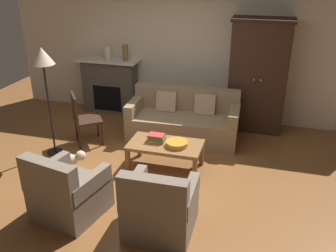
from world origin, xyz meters
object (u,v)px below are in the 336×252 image
(mantel_vase_cream, at_px, (107,53))
(dog, at_px, (67,161))
(fruit_bowl, at_px, (177,144))
(armchair_near_left, at_px, (67,193))
(armoire, at_px, (258,76))
(mantel_vase_bronze, at_px, (125,53))
(armchair_near_right, at_px, (160,208))
(book_stack, at_px, (157,138))
(floor_lamp, at_px, (43,63))
(couch, at_px, (184,121))
(coffee_table, at_px, (165,147))
(fireplace, at_px, (110,85))
(side_chair_wooden, at_px, (82,116))

(mantel_vase_cream, xyz_separation_m, dog, (0.42, -2.54, -1.01))
(fruit_bowl, bearing_deg, armchair_near_left, -126.81)
(armoire, bearing_deg, fruit_bowl, -117.74)
(mantel_vase_bronze, xyz_separation_m, dog, (0.04, -2.54, -1.03))
(fruit_bowl, distance_m, dog, 1.63)
(armchair_near_right, bearing_deg, armoire, 75.38)
(armoire, height_order, book_stack, armoire)
(fruit_bowl, xyz_separation_m, floor_lamp, (-2.09, 0.01, 1.07))
(armoire, distance_m, fruit_bowl, 2.24)
(couch, bearing_deg, armchair_near_left, -108.65)
(mantel_vase_cream, relative_size, mantel_vase_bronze, 0.86)
(coffee_table, bearing_deg, armchair_near_left, -121.01)
(fruit_bowl, height_order, mantel_vase_bronze, mantel_vase_bronze)
(fruit_bowl, height_order, dog, fruit_bowl)
(coffee_table, xyz_separation_m, dog, (-1.33, -0.59, -0.12))
(fruit_bowl, bearing_deg, mantel_vase_bronze, 128.25)
(couch, distance_m, fruit_bowl, 1.18)
(book_stack, height_order, armchair_near_right, armchair_near_right)
(dog, bearing_deg, armchair_near_left, -59.12)
(couch, relative_size, armchair_near_left, 2.14)
(couch, distance_m, armchair_near_right, 2.56)
(fireplace, distance_m, book_stack, 2.52)
(armoire, xyz_separation_m, armchair_near_left, (-2.04, -3.30, -0.71))
(couch, xyz_separation_m, dog, (-1.34, -1.73, -0.07))
(fireplace, bearing_deg, armoire, -1.51)
(coffee_table, relative_size, armchair_near_left, 1.21)
(mantel_vase_bronze, relative_size, side_chair_wooden, 0.35)
(fireplace, bearing_deg, book_stack, -50.21)
(armoire, xyz_separation_m, fruit_bowl, (-1.01, -1.92, -0.57))
(fireplace, relative_size, dog, 2.38)
(fireplace, distance_m, fruit_bowl, 2.79)
(mantel_vase_cream, relative_size, dog, 0.51)
(mantel_vase_cream, distance_m, mantel_vase_bronze, 0.38)
(coffee_table, bearing_deg, mantel_vase_bronze, 125.19)
(armoire, relative_size, mantel_vase_cream, 7.61)
(coffee_table, distance_m, armchair_near_left, 1.64)
(fruit_bowl, height_order, floor_lamp, floor_lamp)
(armchair_near_left, distance_m, side_chair_wooden, 2.00)
(floor_lamp, bearing_deg, dog, -45.57)
(coffee_table, bearing_deg, floor_lamp, -179.57)
(fireplace, relative_size, armoire, 0.62)
(book_stack, bearing_deg, armchair_near_right, -71.47)
(mantel_vase_cream, relative_size, armchair_near_right, 0.30)
(book_stack, relative_size, armchair_near_right, 0.29)
(armoire, distance_m, side_chair_wooden, 3.18)
(armoire, xyz_separation_m, armchair_near_right, (-0.86, -3.29, -0.71))
(armchair_near_left, bearing_deg, coffee_table, 58.99)
(book_stack, xyz_separation_m, mantel_vase_bronze, (-1.23, 1.91, 0.80))
(floor_lamp, bearing_deg, book_stack, 1.62)
(couch, relative_size, armchair_near_right, 2.22)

